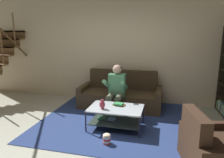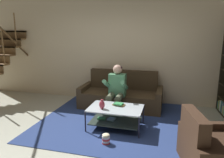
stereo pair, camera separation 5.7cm
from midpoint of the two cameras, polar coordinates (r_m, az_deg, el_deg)
ground at (r=4.01m, az=-6.08°, el=-15.83°), size 16.80×16.80×0.00m
back_partition at (r=5.91m, az=1.91°, el=8.17°), size 8.40×0.12×2.90m
couch at (r=5.54m, az=2.00°, el=-4.36°), size 2.02×0.86×0.90m
person_seated_center at (r=4.97m, az=0.75°, el=-2.42°), size 0.50×0.58×1.14m
coffee_table at (r=4.37m, az=0.53°, el=-9.21°), size 1.05×0.69×0.43m
area_rug at (r=4.93m, az=1.04°, el=-10.07°), size 3.13×3.19×0.01m
vase at (r=4.23m, az=-2.95°, el=-6.66°), size 0.11×0.11×0.19m
book_stack at (r=4.43m, az=1.42°, el=-6.61°), size 0.26×0.18×0.05m
armchair at (r=3.47m, az=25.09°, el=-16.74°), size 1.06×1.12×0.84m
popcorn_tub at (r=3.87m, az=-1.82°, el=-15.36°), size 0.13×0.13×0.19m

